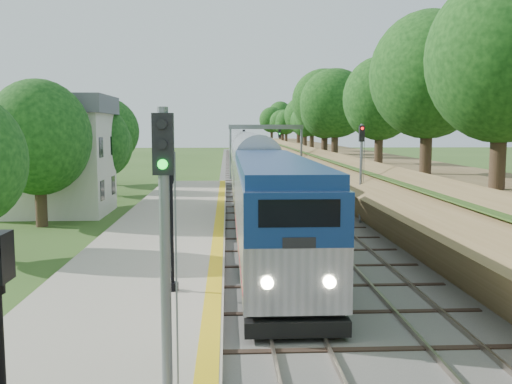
{
  "coord_description": "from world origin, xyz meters",
  "views": [
    {
      "loc": [
        -1.86,
        -9.05,
        5.85
      ],
      "look_at": [
        -0.5,
        17.94,
        2.8
      ],
      "focal_mm": 40.0,
      "sensor_mm": 36.0,
      "label": 1
    }
  ],
  "objects_px": {
    "train": "(242,156)",
    "lamppost_far": "(172,237)",
    "signal_gantry": "(266,137)",
    "signal_platform": "(165,243)",
    "signal_farside": "(361,163)",
    "station_building": "(47,154)"
  },
  "relations": [
    {
      "from": "train",
      "to": "lamppost_far",
      "type": "xyz_separation_m",
      "value": [
        -3.73,
        -53.72,
        -0.02
      ]
    },
    {
      "from": "signal_gantry",
      "to": "signal_platform",
      "type": "bearing_deg",
      "value": -95.61
    },
    {
      "from": "signal_gantry",
      "to": "signal_platform",
      "type": "distance_m",
      "value": 54.97
    },
    {
      "from": "lamppost_far",
      "to": "signal_farside",
      "type": "xyz_separation_m",
      "value": [
        9.93,
        15.04,
        1.56
      ]
    },
    {
      "from": "signal_platform",
      "to": "lamppost_far",
      "type": "bearing_deg",
      "value": 94.99
    },
    {
      "from": "lamppost_far",
      "to": "station_building",
      "type": "bearing_deg",
      "value": 116.99
    },
    {
      "from": "station_building",
      "to": "lamppost_far",
      "type": "distance_m",
      "value": 22.69
    },
    {
      "from": "station_building",
      "to": "signal_platform",
      "type": "height_order",
      "value": "station_building"
    },
    {
      "from": "station_building",
      "to": "signal_gantry",
      "type": "bearing_deg",
      "value": 56.62
    },
    {
      "from": "station_building",
      "to": "signal_farside",
      "type": "distance_m",
      "value": 20.84
    },
    {
      "from": "train",
      "to": "lamppost_far",
      "type": "bearing_deg",
      "value": -93.98
    },
    {
      "from": "signal_platform",
      "to": "train",
      "type": "bearing_deg",
      "value": 87.38
    },
    {
      "from": "signal_platform",
      "to": "signal_farside",
      "type": "xyz_separation_m",
      "value": [
        9.1,
        24.6,
        -0.19
      ]
    },
    {
      "from": "lamppost_far",
      "to": "signal_farside",
      "type": "relative_size",
      "value": 0.69
    },
    {
      "from": "station_building",
      "to": "train",
      "type": "distance_m",
      "value": 36.41
    },
    {
      "from": "station_building",
      "to": "signal_gantry",
      "type": "distance_m",
      "value": 29.94
    },
    {
      "from": "signal_farside",
      "to": "signal_platform",
      "type": "bearing_deg",
      "value": -110.3
    },
    {
      "from": "station_building",
      "to": "signal_farside",
      "type": "xyz_separation_m",
      "value": [
        20.2,
        -5.12,
        -0.33
      ]
    },
    {
      "from": "station_building",
      "to": "lamppost_far",
      "type": "height_order",
      "value": "station_building"
    },
    {
      "from": "lamppost_far",
      "to": "signal_platform",
      "type": "bearing_deg",
      "value": -85.01
    },
    {
      "from": "signal_gantry",
      "to": "signal_platform",
      "type": "relative_size",
      "value": 1.45
    },
    {
      "from": "signal_gantry",
      "to": "lamppost_far",
      "type": "relative_size",
      "value": 2.05
    }
  ]
}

